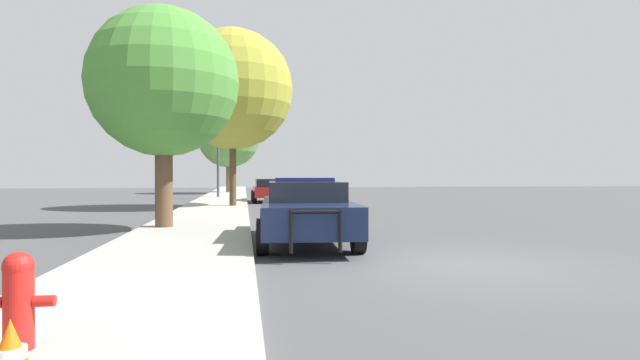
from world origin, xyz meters
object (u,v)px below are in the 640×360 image
at_px(car_background_midblock, 269,190).
at_px(tree_sidewalk_near, 164,83).
at_px(traffic_cone, 10,356).
at_px(tree_sidewalk_far, 229,137).
at_px(police_car, 306,210).
at_px(tree_sidewalk_mid, 233,89).
at_px(traffic_light, 238,141).
at_px(fire_hydrant, 19,297).

height_order(car_background_midblock, tree_sidewalk_near, tree_sidewalk_near).
height_order(car_background_midblock, traffic_cone, car_background_midblock).
bearing_deg(tree_sidewalk_far, police_car, -85.16).
distance_m(tree_sidewalk_mid, traffic_cone, 20.83).
xyz_separation_m(tree_sidewalk_mid, tree_sidewalk_far, (-0.74, 18.96, -0.76)).
bearing_deg(traffic_light, tree_sidewalk_mid, -90.95).
distance_m(fire_hydrant, tree_sidewalk_mid, 19.95).
distance_m(police_car, car_background_midblock, 17.43).
bearing_deg(fire_hydrant, traffic_cone, -70.31).
bearing_deg(tree_sidewalk_far, traffic_light, -84.57).
height_order(traffic_light, traffic_cone, traffic_light).
distance_m(fire_hydrant, car_background_midblock, 24.56).
bearing_deg(traffic_light, tree_sidewalk_far, 95.43).
relative_size(traffic_light, tree_sidewalk_mid, 0.63).
height_order(tree_sidewalk_near, traffic_cone, tree_sidewalk_near).
relative_size(tree_sidewalk_near, traffic_cone, 12.33).
relative_size(tree_sidewalk_mid, tree_sidewalk_far, 1.13).
relative_size(tree_sidewalk_near, tree_sidewalk_mid, 0.73).
xyz_separation_m(tree_sidewalk_far, traffic_cone, (-0.23, -39.12, -4.42)).
height_order(fire_hydrant, car_background_midblock, car_background_midblock).
distance_m(police_car, tree_sidewalk_far, 31.69).
xyz_separation_m(tree_sidewalk_mid, traffic_cone, (-0.97, -20.16, -5.18)).
height_order(traffic_light, car_background_midblock, traffic_light).
height_order(fire_hydrant, tree_sidewalk_mid, tree_sidewalk_mid).
bearing_deg(traffic_cone, police_car, 69.75).
bearing_deg(tree_sidewalk_far, car_background_midblock, -79.08).
distance_m(traffic_light, tree_sidewalk_far, 9.59).
bearing_deg(fire_hydrant, tree_sidewalk_far, 89.19).
bearing_deg(tree_sidewalk_near, tree_sidewalk_mid, 80.06).
bearing_deg(car_background_midblock, tree_sidewalk_near, -104.53).
relative_size(fire_hydrant, tree_sidewalk_near, 0.13).
bearing_deg(car_background_midblock, traffic_cone, -97.21).
height_order(tree_sidewalk_mid, tree_sidewalk_far, tree_sidewalk_mid).
relative_size(traffic_light, car_background_midblock, 1.28).
height_order(police_car, tree_sidewalk_far, tree_sidewalk_far).
bearing_deg(car_background_midblock, traffic_light, 111.37).
height_order(car_background_midblock, tree_sidewalk_far, tree_sidewalk_far).
bearing_deg(traffic_light, car_background_midblock, -68.00).
bearing_deg(police_car, car_background_midblock, -86.86).
bearing_deg(car_background_midblock, police_car, -90.73).
distance_m(police_car, traffic_cone, 8.32).
height_order(fire_hydrant, tree_sidewalk_near, tree_sidewalk_near).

